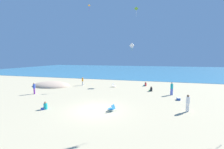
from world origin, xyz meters
TOP-DOWN VIEW (x-y plane):
  - ground_plane at (0.00, 10.00)m, footprint 120.00×120.00m
  - ocean_water at (0.00, 49.42)m, footprint 120.00×60.00m
  - dune_mound at (-12.36, 9.48)m, footprint 6.94×4.86m
  - beach_chair_far_right at (-1.18, 11.48)m, footprint 0.72×0.66m
  - beach_chair_mid_beach at (1.60, 0.06)m, footprint 0.72×0.67m
  - cooler_box at (8.38, 5.71)m, footprint 0.39×0.50m
  - person_0 at (7.88, 8.12)m, footprint 0.49×0.49m
  - person_1 at (-4.91, -1.19)m, footprint 0.67×0.66m
  - person_2 at (8.51, 1.72)m, footprint 0.43×0.43m
  - person_3 at (-10.70, 3.70)m, footprint 0.43×0.43m
  - person_4 at (-7.10, 11.48)m, footprint 0.40×0.40m
  - person_5 at (5.16, 9.75)m, footprint 0.61×0.66m
  - person_6 at (4.15, 13.84)m, footprint 0.65×0.54m
  - kite_lime at (2.04, 15.96)m, footprint 0.79×0.29m
  - kite_white at (1.42, 15.23)m, footprint 0.96×0.60m
  - kite_orange at (-7.11, 14.98)m, footprint 0.61×0.73m

SIDE VIEW (x-z plane):
  - ground_plane at x=0.00m, z-range 0.00..0.00m
  - dune_mound at x=-12.36m, z-range -0.80..0.80m
  - ocean_water at x=0.00m, z-range 0.00..0.05m
  - cooler_box at x=8.38m, z-range 0.00..0.29m
  - person_6 at x=4.15m, z-range -0.10..0.63m
  - beach_chair_far_right at x=-1.18m, z-range -0.03..0.58m
  - person_5 at x=5.16m, z-range -0.10..0.65m
  - person_1 at x=-4.91m, z-range -0.10..0.67m
  - beach_chair_mid_beach at x=1.60m, z-range -0.02..0.61m
  - person_4 at x=-7.10m, z-range 0.12..1.62m
  - person_3 at x=-10.70m, z-range 0.12..1.74m
  - person_2 at x=8.51m, z-range 0.13..1.76m
  - person_0 at x=7.88m, z-range 0.14..1.89m
  - kite_white at x=1.42m, z-range 6.60..8.11m
  - kite_lime at x=2.04m, z-range 13.31..15.08m
  - kite_orange at x=-7.11m, z-range 14.70..16.08m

